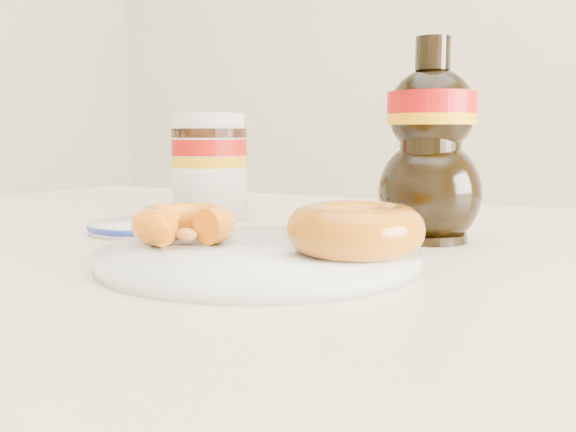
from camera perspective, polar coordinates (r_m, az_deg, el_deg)
The scene contains 8 objects.
dining_table at distance 0.67m, azimuth 1.53°, elevation -9.28°, with size 1.40×0.90×0.75m.
plate at distance 0.54m, azimuth -2.58°, elevation -3.53°, with size 0.27×0.27×0.01m.
donut_bitten at distance 0.57m, azimuth -9.23°, elevation -0.70°, with size 0.09×0.09×0.03m, color orange.
donut_whole at distance 0.51m, azimuth 6.01°, elevation -1.17°, with size 0.11×0.11×0.04m, color #AE5E0B.
nutella_jar at distance 0.82m, azimuth -7.00°, elevation 4.73°, with size 0.09×0.09×0.13m.
syrup_bottle at distance 0.66m, azimuth 12.56°, elevation 6.54°, with size 0.10×0.09×0.20m, color black, non-canonical shape.
dark_jar at distance 0.92m, azimuth -5.24°, elevation 3.05°, with size 0.05×0.05×0.08m.
blue_rim_saucer at distance 0.73m, azimuth -12.71°, elevation -0.89°, with size 0.12×0.12×0.01m.
Camera 1 is at (0.29, -0.47, 0.86)m, focal length 40.00 mm.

